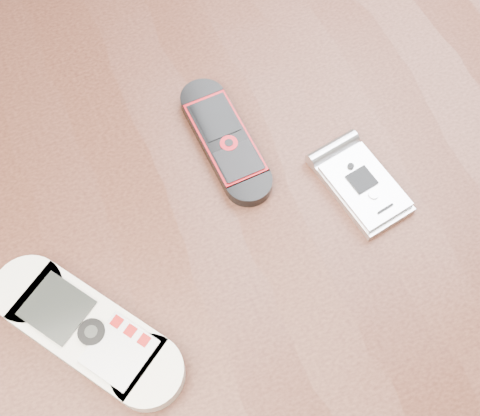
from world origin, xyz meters
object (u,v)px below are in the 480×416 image
(table, at_px, (235,259))
(motorola_razr, at_px, (362,185))
(nokia_white, at_px, (87,331))
(nokia_black_red, at_px, (225,140))

(table, xyz_separation_m, motorola_razr, (0.11, -0.02, 0.11))
(nokia_white, bearing_deg, nokia_black_red, 2.23)
(motorola_razr, bearing_deg, table, 159.86)
(table, distance_m, nokia_white, 0.20)
(table, height_order, motorola_razr, motorola_razr)
(nokia_black_red, relative_size, motorola_razr, 1.42)
(nokia_white, height_order, motorola_razr, nokia_white)
(table, relative_size, motorola_razr, 12.09)
(nokia_black_red, bearing_deg, table, -108.40)
(nokia_black_red, bearing_deg, nokia_white, -146.64)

